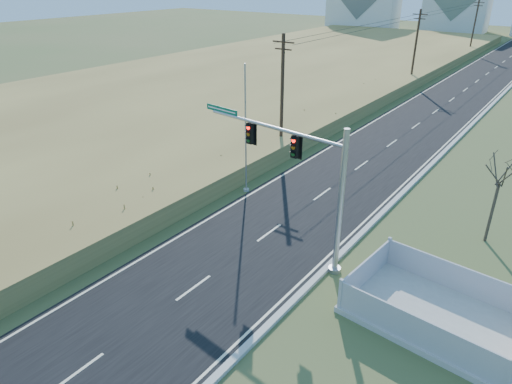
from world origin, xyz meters
name	(u,v)px	position (x,y,z in m)	size (l,w,h in m)	color
ground	(222,268)	(0.00, 0.00, 0.00)	(260.00, 260.00, 0.00)	#45592B
road	(473,84)	(0.00, 50.00, 0.03)	(8.00, 180.00, 0.06)	black
curb	(509,88)	(4.15, 50.00, 0.09)	(0.30, 180.00, 0.18)	#B2AFA8
reed_marsh	(275,70)	(-24.00, 40.00, 0.65)	(38.00, 110.00, 1.30)	tan
utility_pole_near	(282,93)	(-6.50, 15.00, 4.68)	(1.80, 0.26, 9.00)	#422D1E
utility_pole_mid	(415,47)	(-6.50, 45.00, 4.68)	(1.80, 0.26, 9.00)	#422D1E
utility_pole_far	(474,26)	(-6.50, 75.00, 4.68)	(1.80, 0.26, 9.00)	#422D1E
condo_nnw	(458,1)	(-18.00, 108.00, 6.94)	(14.93, 11.17, 17.03)	white
traffic_signal_mast	(307,177)	(2.65, 3.20, 4.37)	(8.88, 1.28, 7.10)	#9EA0A5
fence_enclosure	(435,314)	(9.39, 2.37, 0.30)	(7.12, 5.16, 1.55)	#B7B5AD
open_sign	(386,320)	(7.93, 0.82, 0.34)	(0.51, 0.08, 0.63)	white
flagpole	(246,144)	(-4.30, 7.57, 3.26)	(0.37, 0.37, 8.18)	#B7B5AD
bare_tree	(503,170)	(9.70, 10.20, 4.11)	(1.92, 1.92, 5.10)	#4C3F33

